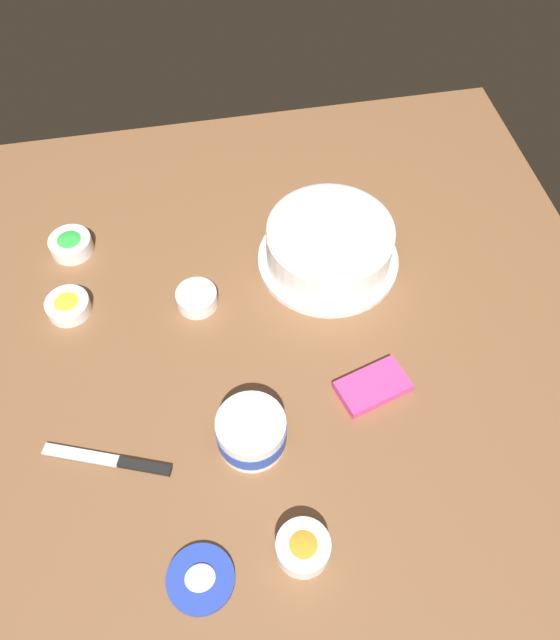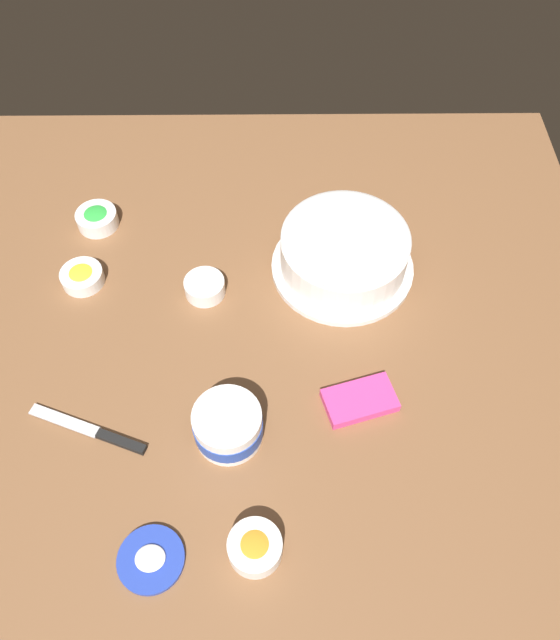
# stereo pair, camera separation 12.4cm
# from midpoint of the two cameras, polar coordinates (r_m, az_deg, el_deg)

# --- Properties ---
(ground_plane) EXTENTS (1.54, 1.54, 0.00)m
(ground_plane) POSITION_cam_midpoint_polar(r_m,az_deg,el_deg) (1.22, -5.56, -4.90)
(ground_plane) COLOR brown
(frosted_cake) EXTENTS (0.31, 0.31, 0.12)m
(frosted_cake) POSITION_cam_midpoint_polar(r_m,az_deg,el_deg) (1.33, 1.86, 6.78)
(frosted_cake) COLOR white
(frosted_cake) RESTS_ON ground_plane
(frosting_tub) EXTENTS (0.13, 0.13, 0.08)m
(frosting_tub) POSITION_cam_midpoint_polar(r_m,az_deg,el_deg) (1.12, -5.84, -10.35)
(frosting_tub) COLOR white
(frosting_tub) RESTS_ON ground_plane
(frosting_tub_lid) EXTENTS (0.11, 0.11, 0.02)m
(frosting_tub_lid) POSITION_cam_midpoint_polar(r_m,az_deg,el_deg) (1.09, -10.76, -22.44)
(frosting_tub_lid) COLOR #233DAD
(frosting_tub_lid) RESTS_ON ground_plane
(spreading_knife) EXTENTS (0.23, 0.10, 0.01)m
(spreading_knife) POSITION_cam_midpoint_polar(r_m,az_deg,el_deg) (1.18, -17.52, -12.47)
(spreading_knife) COLOR silver
(spreading_knife) RESTS_ON ground_plane
(sprinkle_bowl_green) EXTENTS (0.09, 0.09, 0.04)m
(sprinkle_bowl_green) POSITION_cam_midpoint_polar(r_m,az_deg,el_deg) (1.47, -20.86, 6.33)
(sprinkle_bowl_green) COLOR white
(sprinkle_bowl_green) RESTS_ON ground_plane
(sprinkle_bowl_orange) EXTENTS (0.09, 0.09, 0.04)m
(sprinkle_bowl_orange) POSITION_cam_midpoint_polar(r_m,az_deg,el_deg) (1.07, -1.41, -20.29)
(sprinkle_bowl_orange) COLOR white
(sprinkle_bowl_orange) RESTS_ON ground_plane
(sprinkle_bowl_yellow) EXTENTS (0.09, 0.09, 0.03)m
(sprinkle_bowl_yellow) POSITION_cam_midpoint_polar(r_m,az_deg,el_deg) (1.37, -21.24, 1.06)
(sprinkle_bowl_yellow) COLOR white
(sprinkle_bowl_yellow) RESTS_ON ground_plane
(sprinkle_bowl_blue) EXTENTS (0.08, 0.08, 0.04)m
(sprinkle_bowl_blue) POSITION_cam_midpoint_polar(r_m,az_deg,el_deg) (1.31, -10.29, 1.80)
(sprinkle_bowl_blue) COLOR white
(sprinkle_bowl_blue) RESTS_ON ground_plane
(candy_box_lower) EXTENTS (0.15, 0.11, 0.02)m
(candy_box_lower) POSITION_cam_midpoint_polar(r_m,az_deg,el_deg) (1.19, 5.52, -6.29)
(candy_box_lower) COLOR #E53D8E
(candy_box_lower) RESTS_ON ground_plane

